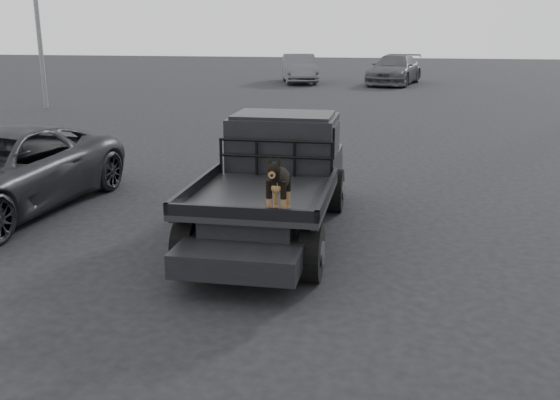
% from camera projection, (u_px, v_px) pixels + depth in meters
% --- Properties ---
extents(ground, '(120.00, 120.00, 0.00)m').
position_uv_depth(ground, '(207.00, 266.00, 8.57)').
color(ground, black).
rests_on(ground, ground).
extents(flatbed_ute, '(2.00, 5.40, 0.92)m').
position_uv_depth(flatbed_ute, '(273.00, 207.00, 9.72)').
color(flatbed_ute, black).
rests_on(flatbed_ute, ground).
extents(ute_cab, '(1.72, 1.30, 0.88)m').
position_uv_depth(ute_cab, '(284.00, 140.00, 10.38)').
color(ute_cab, black).
rests_on(ute_cab, flatbed_ute).
extents(headache_rack, '(1.80, 0.08, 0.55)m').
position_uv_depth(headache_rack, '(276.00, 158.00, 9.71)').
color(headache_rack, black).
rests_on(headache_rack, flatbed_ute).
extents(dog, '(0.32, 0.60, 0.74)m').
position_uv_depth(dog, '(279.00, 184.00, 7.75)').
color(dog, black).
rests_on(dog, flatbed_ute).
extents(distant_car_a, '(2.88, 5.23, 1.63)m').
position_uv_depth(distant_car_a, '(299.00, 68.00, 36.27)').
color(distant_car_a, '#4F5054').
rests_on(distant_car_a, ground).
extents(distant_car_b, '(3.44, 6.01, 1.64)m').
position_uv_depth(distant_car_b, '(394.00, 70.00, 35.22)').
color(distant_car_b, '#48494D').
rests_on(distant_car_b, ground).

